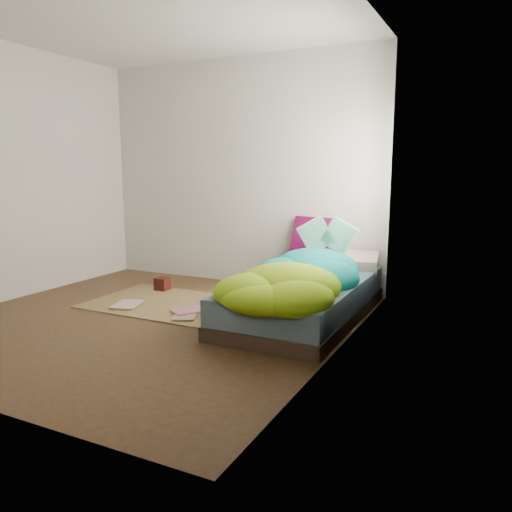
{
  "coord_description": "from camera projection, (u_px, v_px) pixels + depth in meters",
  "views": [
    {
      "loc": [
        2.79,
        -3.44,
        1.34
      ],
      "look_at": [
        0.72,
        0.75,
        0.53
      ],
      "focal_mm": 35.0,
      "sensor_mm": 36.0,
      "label": 1
    }
  ],
  "objects": [
    {
      "name": "floor_book_b",
      "position": [
        184.0,
        308.0,
        4.79
      ],
      "size": [
        0.35,
        0.38,
        0.03
      ],
      "primitive_type": "imported",
      "rotation": [
        0.0,
        0.0,
        -0.52
      ],
      "color": "#B76981",
      "rests_on": "rug"
    },
    {
      "name": "floor_book_c",
      "position": [
        174.0,
        316.0,
        4.54
      ],
      "size": [
        0.3,
        0.33,
        0.02
      ],
      "primitive_type": "imported",
      "rotation": [
        0.0,
        0.0,
        0.45
      ],
      "color": "tan",
      "rests_on": "rug"
    },
    {
      "name": "bed",
      "position": [
        304.0,
        299.0,
        4.56
      ],
      "size": [
        1.0,
        2.0,
        0.34
      ],
      "color": "#38291E",
      "rests_on": "ground"
    },
    {
      "name": "wooden_box",
      "position": [
        162.0,
        284.0,
        5.57
      ],
      "size": [
        0.15,
        0.15,
        0.14
      ],
      "primitive_type": "cube",
      "rotation": [
        0.0,
        0.0,
        0.06
      ],
      "color": "#38100C",
      "rests_on": "rug"
    },
    {
      "name": "pillow_floral",
      "position": [
        349.0,
        261.0,
        5.14
      ],
      "size": [
        0.64,
        0.46,
        0.13
      ],
      "primitive_type": "cube",
      "rotation": [
        0.0,
        0.0,
        0.17
      ],
      "color": "white",
      "rests_on": "bed"
    },
    {
      "name": "floor_book_a",
      "position": [
        116.0,
        304.0,
        4.93
      ],
      "size": [
        0.33,
        0.39,
        0.03
      ],
      "primitive_type": "imported",
      "rotation": [
        0.0,
        0.0,
        0.3
      ],
      "color": "beige",
      "rests_on": "rug"
    },
    {
      "name": "rug",
      "position": [
        170.0,
        303.0,
        5.04
      ],
      "size": [
        1.6,
        1.1,
        0.01
      ],
      "primitive_type": "cube",
      "color": "brown",
      "rests_on": "ground"
    },
    {
      "name": "pillow_magenta",
      "position": [
        314.0,
        240.0,
        5.39
      ],
      "size": [
        0.51,
        0.25,
        0.49
      ],
      "primitive_type": "cube",
      "rotation": [
        0.0,
        0.0,
        -0.22
      ],
      "color": "#520534",
      "rests_on": "bed"
    },
    {
      "name": "open_book",
      "position": [
        328.0,
        225.0,
        4.74
      ],
      "size": [
        0.47,
        0.22,
        0.28
      ],
      "primitive_type": null,
      "rotation": [
        0.0,
        0.0,
        0.27
      ],
      "color": "#2C8831",
      "rests_on": "duvet"
    },
    {
      "name": "room_walls",
      "position": [
        142.0,
        135.0,
        4.21
      ],
      "size": [
        3.54,
        3.54,
        2.62
      ],
      "color": "beige",
      "rests_on": "ground"
    },
    {
      "name": "ground",
      "position": [
        148.0,
        321.0,
        4.49
      ],
      "size": [
        3.5,
        3.5,
        0.0
      ],
      "primitive_type": "cube",
      "color": "#3B2816",
      "rests_on": "ground"
    },
    {
      "name": "duvet",
      "position": [
        295.0,
        267.0,
        4.31
      ],
      "size": [
        0.96,
        1.84,
        0.34
      ],
      "primitive_type": null,
      "color": "#07636E",
      "rests_on": "bed"
    }
  ]
}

